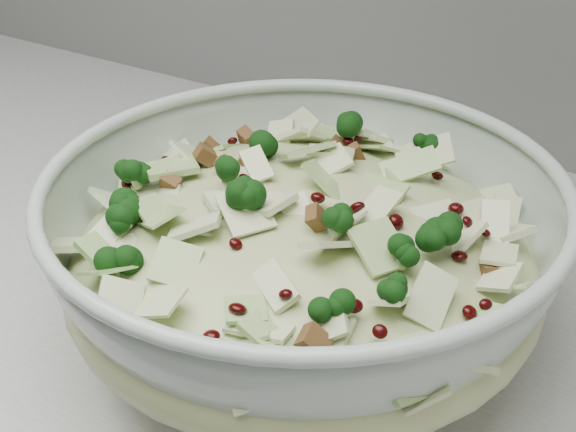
# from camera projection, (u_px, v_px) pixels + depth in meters

# --- Properties ---
(mixing_bowl) EXTENTS (0.42, 0.42, 0.14)m
(mixing_bowl) POSITION_uv_depth(u_px,v_px,m) (303.00, 263.00, 0.54)
(mixing_bowl) COLOR #A7B8AA
(mixing_bowl) RESTS_ON counter
(salad) EXTENTS (0.35, 0.35, 0.14)m
(salad) POSITION_uv_depth(u_px,v_px,m) (303.00, 235.00, 0.53)
(salad) COLOR #B6BD81
(salad) RESTS_ON mixing_bowl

